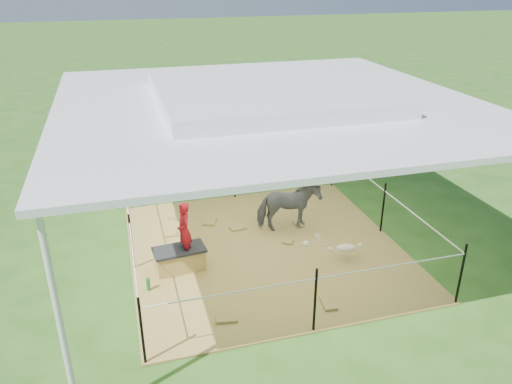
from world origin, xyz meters
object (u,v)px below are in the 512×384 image
object	(u,v)px
woman	(184,224)
pony	(288,207)
foal	(346,246)
distant_person	(256,104)
straw_bale	(180,260)
picnic_table_far	(328,91)
picnic_table_near	(265,109)
green_bottle	(148,284)
trash_barrel	(323,123)

from	to	relation	value
woman	pony	distance (m)	2.21
woman	foal	xyz separation A→B (m)	(2.62, -0.46, -0.56)
woman	distant_person	world-z (taller)	woman
pony	straw_bale	bearing A→B (deg)	112.37
foal	picnic_table_far	bearing A→B (deg)	82.68
pony	picnic_table_near	distance (m)	7.45
distant_person	straw_bale	bearing A→B (deg)	40.80
woman	picnic_table_near	world-z (taller)	woman
straw_bale	picnic_table_far	bearing A→B (deg)	55.08
straw_bale	green_bottle	size ratio (longest dim) A/B	3.60
green_bottle	distant_person	xyz separation A→B (m)	(4.10, 8.34, 0.47)
pony	picnic_table_near	world-z (taller)	pony
green_bottle	distant_person	bearing A→B (deg)	63.83
straw_bale	green_bottle	distance (m)	0.71
trash_barrel	picnic_table_far	world-z (taller)	trash_barrel
foal	picnic_table_near	bearing A→B (deg)	96.90
straw_bale	picnic_table_far	world-z (taller)	picnic_table_far
woman	distant_person	bearing A→B (deg)	150.86
picnic_table_far	pony	bearing A→B (deg)	-85.38
straw_bale	foal	xyz separation A→B (m)	(2.72, -0.46, 0.08)
pony	trash_barrel	xyz separation A→B (m)	(2.85, 5.12, -0.06)
trash_barrel	distant_person	bearing A→B (deg)	125.96
picnic_table_far	picnic_table_near	bearing A→B (deg)	-116.90
picnic_table_near	picnic_table_far	bearing A→B (deg)	1.93
woman	picnic_table_near	bearing A→B (deg)	149.36
picnic_table_near	picnic_table_far	size ratio (longest dim) A/B	1.01
foal	woman	bearing A→B (deg)	-175.43
pony	foal	distance (m)	1.41
woman	trash_barrel	size ratio (longest dim) A/B	1.04
pony	green_bottle	bearing A→B (deg)	116.83
woman	picnic_table_near	distance (m)	8.89
green_bottle	trash_barrel	size ratio (longest dim) A/B	0.24
green_bottle	trash_barrel	xyz separation A→B (m)	(5.54, 6.37, 0.31)
woman	distant_person	distance (m)	8.62
straw_bale	picnic_table_near	world-z (taller)	picnic_table_near
foal	picnic_table_near	distance (m)	8.59
foal	picnic_table_near	world-z (taller)	picnic_table_near
pony	picnic_table_far	xyz separation A→B (m)	(4.73, 9.04, -0.11)
foal	picnic_table_near	xyz separation A→B (m)	(1.15, 8.51, 0.13)
woman	picnic_table_far	bearing A→B (deg)	139.94
green_bottle	trash_barrel	world-z (taller)	trash_barrel
picnic_table_near	woman	bearing A→B (deg)	-144.03
straw_bale	distant_person	size ratio (longest dim) A/B	0.64
straw_bale	distant_person	bearing A→B (deg)	65.78
straw_bale	picnic_table_far	distance (m)	11.99
green_bottle	picnic_table_far	world-z (taller)	picnic_table_far
picnic_table_far	distant_person	distance (m)	3.84
picnic_table_near	distant_person	xyz separation A→B (m)	(-0.32, -0.15, 0.20)
woman	pony	size ratio (longest dim) A/B	0.82
woman	picnic_table_near	xyz separation A→B (m)	(3.77, 8.04, -0.43)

